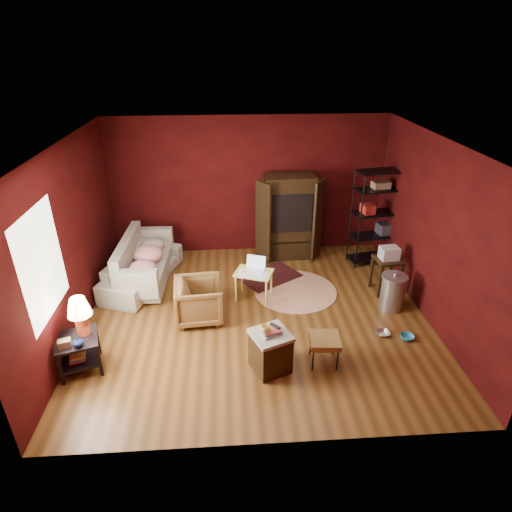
{
  "coord_description": "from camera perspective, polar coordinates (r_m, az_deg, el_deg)",
  "views": [
    {
      "loc": [
        -0.41,
        -5.81,
        4.1
      ],
      "look_at": [
        0.0,
        0.2,
        1.0
      ],
      "focal_mm": 30.0,
      "sensor_mm": 36.0,
      "label": 1
    }
  ],
  "objects": [
    {
      "name": "armchair",
      "position": [
        6.91,
        -7.61,
        -5.68
      ],
      "size": [
        0.74,
        0.78,
        0.75
      ],
      "primitive_type": "imported",
      "rotation": [
        0.0,
        0.0,
        1.66
      ],
      "color": "black",
      "rests_on": "ground"
    },
    {
      "name": "pet_bowl_steel",
      "position": [
        6.92,
        16.63,
        -9.32
      ],
      "size": [
        0.22,
        0.09,
        0.22
      ],
      "primitive_type": "imported",
      "rotation": [
        0.0,
        0.0,
        0.17
      ],
      "color": "silver",
      "rests_on": "ground"
    },
    {
      "name": "pet_bowl_turquoise",
      "position": [
        6.95,
        19.6,
        -9.71
      ],
      "size": [
        0.22,
        0.14,
        0.21
      ],
      "primitive_type": "imported",
      "rotation": [
        0.0,
        0.0,
        0.37
      ],
      "color": "teal",
      "rests_on": "ground"
    },
    {
      "name": "laptop_desk",
      "position": [
        7.31,
        -0.28,
        -2.5
      ],
      "size": [
        0.73,
        0.63,
        0.77
      ],
      "rotation": [
        0.0,
        0.0,
        -0.34
      ],
      "color": "#FFFC74",
      "rests_on": "ground"
    },
    {
      "name": "rug_round",
      "position": [
        7.78,
        5.27,
        -4.62
      ],
      "size": [
        1.8,
        1.8,
        0.01
      ],
      "rotation": [
        0.0,
        0.0,
        -0.25
      ],
      "color": "beige",
      "rests_on": "ground"
    },
    {
      "name": "tv_armoire",
      "position": [
        8.63,
        4.39,
        5.35
      ],
      "size": [
        1.35,
        0.74,
        1.72
      ],
      "rotation": [
        0.0,
        0.0,
        0.04
      ],
      "color": "black",
      "rests_on": "ground"
    },
    {
      "name": "sofa",
      "position": [
        8.11,
        -15.02,
        -1.09
      ],
      "size": [
        1.16,
        2.03,
        0.76
      ],
      "primitive_type": "imported",
      "rotation": [
        0.0,
        0.0,
        1.25
      ],
      "color": "#A7A290",
      "rests_on": "ground"
    },
    {
      "name": "hamper",
      "position": [
        5.93,
        1.94,
        -12.49
      ],
      "size": [
        0.63,
        0.63,
        0.68
      ],
      "rotation": [
        0.0,
        0.0,
        0.39
      ],
      "color": "#3B230D",
      "rests_on": "ground"
    },
    {
      "name": "room",
      "position": [
        6.4,
        -0.22,
        2.32
      ],
      "size": [
        5.54,
        5.04,
        2.84
      ],
      "color": "brown",
      "rests_on": "ground"
    },
    {
      "name": "side_table",
      "position": [
        6.25,
        -22.57,
        -8.84
      ],
      "size": [
        0.67,
        0.67,
        1.06
      ],
      "rotation": [
        0.0,
        0.0,
        0.3
      ],
      "color": "black",
      "rests_on": "ground"
    },
    {
      "name": "trash_can",
      "position": [
        7.49,
        17.73,
        -4.58
      ],
      "size": [
        0.5,
        0.5,
        0.67
      ],
      "rotation": [
        0.0,
        0.0,
        -0.21
      ],
      "color": "#AAADB2",
      "rests_on": "ground"
    },
    {
      "name": "sofa_cushions",
      "position": [
        8.12,
        -14.8,
        -0.93
      ],
      "size": [
        0.83,
        1.93,
        0.8
      ],
      "rotation": [
        0.0,
        0.0,
        -0.03
      ],
      "color": "#A7A290",
      "rests_on": "sofa"
    },
    {
      "name": "mug",
      "position": [
        5.62,
        1.25,
        -9.61
      ],
      "size": [
        0.16,
        0.14,
        0.13
      ],
      "primitive_type": "imported",
      "rotation": [
        0.0,
        0.0,
        0.28
      ],
      "color": "#E2CD6E",
      "rests_on": "hamper"
    },
    {
      "name": "footstool",
      "position": [
        6.06,
        9.14,
        -11.15
      ],
      "size": [
        0.45,
        0.45,
        0.43
      ],
      "rotation": [
        0.0,
        0.0,
        -0.08
      ],
      "color": "black",
      "rests_on": "ground"
    },
    {
      "name": "wire_shelving",
      "position": [
        8.64,
        15.89,
        5.47
      ],
      "size": [
        0.99,
        0.56,
        1.91
      ],
      "rotation": [
        0.0,
        0.0,
        0.18
      ],
      "color": "black",
      "rests_on": "ground"
    },
    {
      "name": "rug_oriental",
      "position": [
        8.19,
        1.83,
        -2.72
      ],
      "size": [
        1.32,
        1.21,
        0.01
      ],
      "rotation": [
        0.0,
        0.0,
        0.57
      ],
      "color": "#451214",
      "rests_on": "ground"
    },
    {
      "name": "small_stand",
      "position": [
        7.78,
        17.23,
        -0.35
      ],
      "size": [
        0.48,
        0.48,
        0.88
      ],
      "rotation": [
        0.0,
        0.0,
        0.1
      ],
      "color": "black",
      "rests_on": "ground"
    },
    {
      "name": "vase",
      "position": [
        6.09,
        -22.67,
        -10.55
      ],
      "size": [
        0.16,
        0.16,
        0.14
      ],
      "primitive_type": "imported",
      "rotation": [
        0.0,
        0.0,
        -0.17
      ],
      "color": "#0C1540",
      "rests_on": "side_table"
    }
  ]
}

